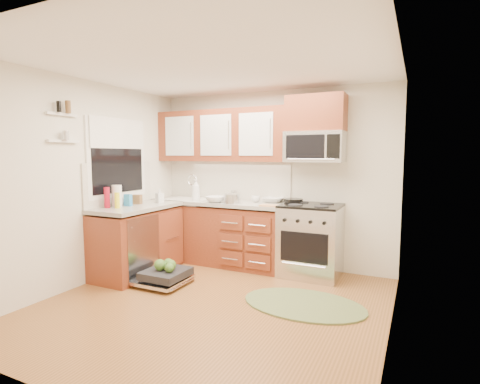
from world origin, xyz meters
The scene contains 38 objects.
floor centered at (0.00, 0.00, 0.00)m, with size 3.50×3.50×0.00m, color brown.
ceiling centered at (0.00, 0.00, 2.50)m, with size 3.50×3.50×0.00m, color white.
wall_back centered at (0.00, 1.75, 1.25)m, with size 3.50×0.04×2.50m, color beige.
wall_front centered at (0.00, -1.75, 1.25)m, with size 3.50×0.04×2.50m, color beige.
wall_left centered at (-1.75, 0.00, 1.25)m, with size 0.04×3.50×2.50m, color beige.
wall_right centered at (1.75, 0.00, 1.25)m, with size 0.04×3.50×2.50m, color beige.
base_cabinet_back centered at (-0.73, 1.45, 0.42)m, with size 2.05×0.60×0.85m, color #5D2814.
base_cabinet_left centered at (-1.45, 0.52, 0.42)m, with size 0.60×1.25×0.85m, color #5D2814.
countertop_back centered at (-0.72, 1.44, 0.90)m, with size 2.07×0.64×0.05m, color #9D9990.
countertop_left centered at (-1.44, 0.53, 0.90)m, with size 0.64×1.27×0.05m, color #9D9990.
backsplash_back centered at (-0.73, 1.74, 1.21)m, with size 2.05×0.02×0.57m, color beige.
backsplash_left centered at (-1.74, 0.52, 1.21)m, with size 0.02×1.25×0.57m, color beige.
upper_cabinets centered at (-0.73, 1.57, 1.88)m, with size 2.05×0.35×0.75m, color #5D2814, non-canonical shape.
cabinet_over_mw centered at (0.68, 1.57, 2.13)m, with size 0.76×0.35×0.47m, color #5D2814.
range centered at (0.68, 1.43, 0.47)m, with size 0.76×0.64×0.95m, color silver, non-canonical shape.
microwave centered at (0.68, 1.55, 1.70)m, with size 0.76×0.38×0.40m, color silver, non-canonical shape.
sink centered at (-1.25, 1.42, 0.80)m, with size 0.62×0.50×0.26m, color white, non-canonical shape.
dishwasher centered at (-0.86, 0.30, 0.10)m, with size 0.70×0.60×0.20m, color silver, non-canonical shape.
window centered at (-1.74, 0.50, 1.55)m, with size 0.03×1.05×1.05m, color white, non-canonical shape.
window_blind centered at (-1.71, 0.50, 1.88)m, with size 0.02×0.96×0.40m, color white.
shelf_upper centered at (-1.72, -0.35, 2.05)m, with size 0.04×0.40×0.03m, color white.
shelf_lower centered at (-1.72, -0.35, 1.75)m, with size 0.04×0.40×0.03m, color white.
rug centered at (0.88, 0.43, 0.01)m, with size 1.32×0.86×0.02m, color olive, non-canonical shape.
skillet centered at (0.40, 1.55, 0.97)m, with size 0.26×0.26×0.05m, color black.
stock_pot centered at (-0.39, 1.24, 0.99)m, with size 0.22×0.22×0.13m, color silver.
cutting_board centered at (0.18, 1.22, 0.93)m, with size 0.25×0.16×0.02m, color tan.
canister centered at (-0.56, 1.65, 1.00)m, with size 0.09×0.09×0.14m, color silver.
paper_towel_roll centered at (-1.59, 0.32, 1.07)m, with size 0.13×0.13×0.28m, color white.
mustard_bottle centered at (-1.49, 0.21, 1.02)m, with size 0.06×0.06×0.20m, color yellow.
red_bottle centered at (-1.62, 0.18, 1.06)m, with size 0.07×0.07×0.26m, color #A50D23.
wooden_box centered at (-1.54, 0.64, 0.99)m, with size 0.12×0.09×0.12m, color brown.
blue_carton centered at (-1.50, 0.42, 1.00)m, with size 0.10×0.06×0.16m, color #287ABB.
bowl_a centered at (0.08, 1.60, 0.96)m, with size 0.29×0.29×0.07m, color #999999.
bowl_b centered at (-0.66, 1.25, 0.97)m, with size 0.27×0.27×0.08m, color #999999.
cup centered at (-0.14, 1.51, 0.97)m, with size 0.12×0.12×0.09m, color #999999.
soap_bottle_a centered at (-1.00, 1.29, 1.08)m, with size 0.12×0.12×0.32m, color #999999.
soap_bottle_b centered at (-1.34, 0.88, 1.03)m, with size 0.09×0.09×0.20m, color #999999.
soap_bottle_c centered at (-1.62, 0.40, 1.01)m, with size 0.13×0.13×0.16m, color #999999.
Camera 1 is at (1.93, -3.33, 1.60)m, focal length 28.00 mm.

